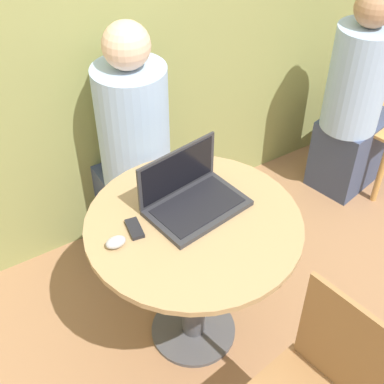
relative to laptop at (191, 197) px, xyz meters
name	(u,v)px	position (x,y,z in m)	size (l,w,h in m)	color
ground_plane	(193,330)	(-0.04, -0.08, -0.75)	(12.00, 12.00, 0.00)	#9E704C
round_table	(194,253)	(-0.04, -0.08, -0.22)	(0.83, 0.83, 0.71)	#4C4C51
laptop	(191,197)	(0.00, 0.00, 0.00)	(0.40, 0.30, 0.22)	#2D2D33
cell_phone	(135,229)	(-0.25, -0.01, -0.04)	(0.06, 0.11, 0.02)	black
computer_mouse	(116,242)	(-0.34, -0.04, -0.02)	(0.08, 0.05, 0.04)	#B2B2B7
person_seated	(132,162)	(0.02, 0.58, -0.22)	(0.32, 0.50, 1.25)	#3D4766
person_background	(355,112)	(1.27, 0.35, -0.24)	(0.50, 0.38, 1.20)	#3D4766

